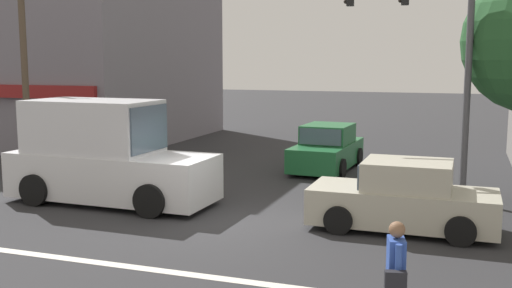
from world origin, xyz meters
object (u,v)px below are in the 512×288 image
Objects in this scene: traffic_light_mast at (431,46)px; sedan_waiting_far at (327,149)px; sedan_crossing_rightbound at (403,199)px; pedestrian_foreground_with_bag at (396,274)px; utility_pole_near_left at (24,57)px; box_truck_crossing_center at (105,156)px.

sedan_waiting_far is at bearing 134.82° from traffic_light_mast.
pedestrian_foreground_with_bag reaches higher than sedan_crossing_rightbound.
utility_pole_near_left is 4.50× the size of pedestrian_foreground_with_bag.
utility_pole_near_left is 13.52m from sedan_crossing_rightbound.
sedan_crossing_rightbound is 7.56m from sedan_waiting_far.
pedestrian_foreground_with_bag is (8.26, -5.64, -0.30)m from box_truck_crossing_center.
utility_pole_near_left is 10.74m from sedan_waiting_far.
traffic_light_mast is at bearing 21.40° from box_truck_crossing_center.
pedestrian_foreground_with_bag is at bearing -32.92° from utility_pole_near_left.
traffic_light_mast reaches higher than pedestrian_foreground_with_bag.
traffic_light_mast is at bearing -45.18° from sedan_waiting_far.
sedan_waiting_far is (-3.27, 6.81, 0.00)m from sedan_crossing_rightbound.
sedan_crossing_rightbound is (-0.28, -3.24, -3.46)m from traffic_light_mast.
pedestrian_foreground_with_bag is (0.17, -8.81, -3.22)m from traffic_light_mast.
traffic_light_mast is 4.75m from sedan_crossing_rightbound.
traffic_light_mast is 1.10× the size of box_truck_crossing_center.
sedan_crossing_rightbound and sedan_waiting_far have the same top height.
utility_pole_near_left reaches higher than traffic_light_mast.
traffic_light_mast is 9.38m from pedestrian_foreground_with_bag.
sedan_crossing_rightbound is 2.46× the size of pedestrian_foreground_with_bag.
utility_pole_near_left reaches higher than pedestrian_foreground_with_bag.
utility_pole_near_left reaches higher than sedan_waiting_far.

